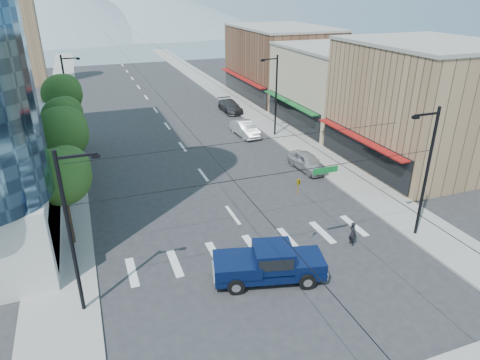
{
  "coord_description": "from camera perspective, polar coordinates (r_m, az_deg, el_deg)",
  "views": [
    {
      "loc": [
        -9.3,
        -20.43,
        15.53
      ],
      "look_at": [
        0.41,
        5.56,
        3.0
      ],
      "focal_mm": 32.0,
      "sensor_mm": 36.0,
      "label": 1
    }
  ],
  "objects": [
    {
      "name": "sidewalk_right",
      "position": [
        65.91,
        -1.05,
        10.74
      ],
      "size": [
        4.0,
        120.0,
        0.15
      ],
      "primitive_type": "cube",
      "color": "gray",
      "rests_on": "ground"
    },
    {
      "name": "tree_far",
      "position": [
        48.59,
        -22.52,
        10.69
      ],
      "size": [
        4.09,
        4.09,
        7.52
      ],
      "color": "black",
      "rests_on": "ground"
    },
    {
      "name": "parked_car_mid",
      "position": [
        49.03,
        0.67,
        6.85
      ],
      "size": [
        2.13,
        5.13,
        1.65
      ],
      "primitive_type": "imported",
      "rotation": [
        0.0,
        0.0,
        0.08
      ],
      "color": "#BCBCBC",
      "rests_on": "ground"
    },
    {
      "name": "shop_near",
      "position": [
        43.42,
        23.07,
        9.03
      ],
      "size": [
        12.0,
        14.0,
        11.0
      ],
      "primitive_type": "cube",
      "color": "#8C6B4C",
      "rests_on": "ground"
    },
    {
      "name": "tree_near",
      "position": [
        28.6,
        -22.49,
        0.74
      ],
      "size": [
        3.65,
        3.64,
        6.71
      ],
      "color": "black",
      "rests_on": "ground"
    },
    {
      "name": "lamp_pole_ne",
      "position": [
        48.07,
        4.7,
        11.5
      ],
      "size": [
        2.0,
        0.25,
        9.0
      ],
      "color": "black",
      "rests_on": "ground"
    },
    {
      "name": "parked_car_near",
      "position": [
        40.06,
        8.97,
        2.43
      ],
      "size": [
        2.27,
        4.87,
        1.62
      ],
      "primitive_type": "imported",
      "rotation": [
        0.0,
        0.0,
        0.08
      ],
      "color": "#ABABAF",
      "rests_on": "ground"
    },
    {
      "name": "ground",
      "position": [
        27.3,
        3.34,
        -10.42
      ],
      "size": [
        160.0,
        160.0,
        0.0
      ],
      "primitive_type": "plane",
      "color": "#28282B",
      "rests_on": "ground"
    },
    {
      "name": "parked_car_far",
      "position": [
        58.91,
        -1.32,
        9.8
      ],
      "size": [
        2.24,
        5.42,
        1.57
      ],
      "primitive_type": "imported",
      "rotation": [
        0.0,
        0.0,
        0.01
      ],
      "color": "#333336",
      "rests_on": "ground"
    },
    {
      "name": "mountain_left",
      "position": [
        170.58,
        -24.06,
        20.87
      ],
      "size": [
        80.0,
        80.0,
        22.0
      ],
      "primitive_type": "cone",
      "color": "gray",
      "rests_on": "ground"
    },
    {
      "name": "tree_midnear",
      "position": [
        35.01,
        -22.61,
        5.93
      ],
      "size": [
        4.09,
        4.09,
        7.52
      ],
      "color": "black",
      "rests_on": "ground"
    },
    {
      "name": "shop_mid",
      "position": [
        54.35,
        12.94,
        12.0
      ],
      "size": [
        12.0,
        14.0,
        9.0
      ],
      "primitive_type": "cube",
      "color": "tan",
      "rests_on": "ground"
    },
    {
      "name": "tree_midfar",
      "position": [
        41.91,
        -22.43,
        7.91
      ],
      "size": [
        3.65,
        3.64,
        6.71
      ],
      "color": "black",
      "rests_on": "ground"
    },
    {
      "name": "lamp_pole_nw",
      "position": [
        51.55,
        -21.94,
        10.73
      ],
      "size": [
        2.0,
        0.25,
        9.0
      ],
      "color": "black",
      "rests_on": "ground"
    },
    {
      "name": "signal_rig",
      "position": [
        24.21,
        4.96,
        -2.52
      ],
      "size": [
        21.8,
        0.2,
        9.0
      ],
      "color": "black",
      "rests_on": "ground"
    },
    {
      "name": "clock_tower",
      "position": [
        82.89,
        -26.92,
        18.5
      ],
      "size": [
        4.8,
        4.8,
        20.4
      ],
      "color": "#8C6B4C",
      "rests_on": "ground"
    },
    {
      "name": "pickup_truck",
      "position": [
        24.98,
        3.8,
        -10.94
      ],
      "size": [
        6.79,
        3.76,
        2.18
      ],
      "rotation": [
        0.0,
        0.0,
        -0.24
      ],
      "color": "#071339",
      "rests_on": "ground"
    },
    {
      "name": "pedestrian",
      "position": [
        29.12,
        14.79,
        -6.92
      ],
      "size": [
        0.41,
        0.62,
        1.66
      ],
      "primitive_type": "imported",
      "rotation": [
        0.0,
        0.0,
        1.6
      ],
      "color": "black",
      "rests_on": "ground"
    },
    {
      "name": "shop_far",
      "position": [
        67.98,
        5.52,
        15.29
      ],
      "size": [
        12.0,
        18.0,
        10.0
      ],
      "primitive_type": "cube",
      "color": "brown",
      "rests_on": "ground"
    },
    {
      "name": "mountain_right",
      "position": [
        182.91,
        -12.13,
        21.77
      ],
      "size": [
        90.0,
        90.0,
        18.0
      ],
      "primitive_type": "cone",
      "color": "gray",
      "rests_on": "ground"
    },
    {
      "name": "sidewalk_left",
      "position": [
        62.43,
        -22.52,
        8.13
      ],
      "size": [
        4.0,
        120.0,
        0.15
      ],
      "primitive_type": "cube",
      "color": "gray",
      "rests_on": "ground"
    }
  ]
}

